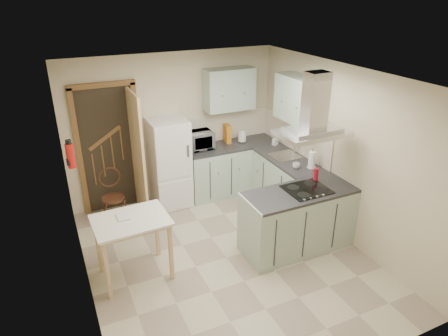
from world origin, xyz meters
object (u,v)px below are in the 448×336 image
fridge (170,163)px  peninsula (298,220)px  drop_leaf_table (134,248)px  bentwood_chair (113,198)px  microwave (197,141)px  extractor_hood (312,133)px

fridge → peninsula: bearing=-58.3°
drop_leaf_table → bentwood_chair: size_ratio=1.14×
drop_leaf_table → peninsula: bearing=-10.9°
peninsula → drop_leaf_table: size_ratio=1.72×
fridge → microwave: fridge is taller
peninsula → drop_leaf_table: 2.27m
peninsula → microwave: bearing=109.2°
peninsula → microwave: 2.24m
fridge → peninsula: size_ratio=0.97×
microwave → extractor_hood: bearing=-68.6°
fridge → extractor_hood: size_ratio=1.67×
peninsula → drop_leaf_table: bearing=171.1°
bentwood_chair → microwave: microwave is taller
fridge → drop_leaf_table: fridge is taller
peninsula → microwave: size_ratio=2.88×
fridge → drop_leaf_table: size_ratio=1.66×
fridge → bentwood_chair: size_ratio=1.90×
peninsula → extractor_hood: (0.10, 0.00, 1.27)m
microwave → peninsula: bearing=-71.0°
bentwood_chair → microwave: (1.51, 0.21, 0.65)m
extractor_hood → microwave: 2.29m
extractor_hood → bentwood_chair: (-2.32, 1.83, -1.33)m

